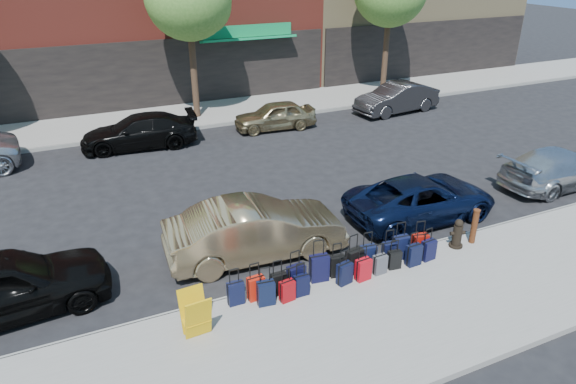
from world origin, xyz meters
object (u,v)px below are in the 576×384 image
car_near_2 (421,198)px  car_near_3 (560,168)px  bollard (474,226)px  car_far_1 (139,131)px  suitcase_front_5 (337,266)px  car_near_1 (256,230)px  car_far_3 (397,98)px  car_near_0 (2,286)px  display_rack (196,314)px  car_far_2 (275,116)px  fire_hydrant (457,234)px

car_near_2 → car_near_3: (5.75, -0.06, 0.01)m
bollard → car_near_3: 5.85m
car_far_1 → bollard: bearing=36.5°
suitcase_front_5 → car_near_1: 2.36m
bollard → car_near_3: bearing=19.1°
car_far_1 → car_far_3: 12.42m
car_near_0 → car_near_3: size_ratio=0.99×
bollard → car_far_3: size_ratio=0.23×
bollard → car_near_1: bearing=159.6°
car_near_2 → display_rack: bearing=108.5°
car_near_3 → car_far_2: bearing=32.0°
fire_hydrant → car_far_3: bearing=75.8°
car_near_0 → display_rack: bearing=-130.0°
suitcase_front_5 → car_far_3: (9.73, 11.30, 0.29)m
fire_hydrant → display_rack: display_rack is taller
fire_hydrant → car_far_1: car_far_1 is taller
car_near_1 → car_near_2: (5.27, -0.07, -0.13)m
car_near_3 → car_near_1: bearing=87.7°
suitcase_front_5 → car_near_1: size_ratio=0.19×
car_near_3 → bollard: bearing=107.5°
fire_hydrant → car_near_0: car_near_0 is taller
fire_hydrant → suitcase_front_5: bearing=-168.1°
car_near_3 → car_far_1: car_far_1 is taller
display_rack → car_far_2: 13.86m
display_rack → car_near_0: (-3.60, 2.52, 0.13)m
car_near_3 → car_far_1: (-12.34, 9.78, 0.01)m
display_rack → car_near_2: (7.56, 2.43, 0.01)m
fire_hydrant → display_rack: 7.26m
display_rack → car_far_2: car_far_2 is taller
car_near_0 → car_far_1: bearing=-30.4°
car_near_2 → car_far_2: size_ratio=1.27×
fire_hydrant → car_near_3: bearing=31.4°
car_far_2 → car_near_3: bearing=38.6°
fire_hydrant → car_near_3: size_ratio=0.18×
bollard → car_far_2: (-0.87, 11.55, -0.04)m
bollard → display_rack: size_ratio=1.01×
car_far_2 → car_near_2: bearing=8.9°
fire_hydrant → car_far_1: size_ratio=0.18×
car_near_3 → car_far_1: 15.74m
car_far_1 → car_near_2: bearing=40.4°
car_far_1 → fire_hydrant: bearing=34.5°
car_near_0 → car_far_3: size_ratio=1.03×
suitcase_front_5 → display_rack: size_ratio=0.90×
bollard → car_far_3: car_far_3 is taller
car_near_0 → fire_hydrant: bearing=-105.7°
bollard → car_near_2: bearing=96.5°
display_rack → car_near_3: 13.52m
fire_hydrant → bollard: bearing=12.2°
car_far_1 → car_far_2: car_far_1 is taller
display_rack → car_near_0: size_ratio=0.22×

